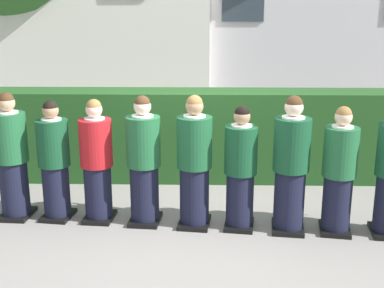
# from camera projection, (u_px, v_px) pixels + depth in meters

# --- Properties ---
(ground_plane) EXTENTS (60.00, 60.00, 0.00)m
(ground_plane) POSITION_uv_depth(u_px,v_px,m) (192.00, 224.00, 6.44)
(ground_plane) COLOR gray
(student_front_row_0) EXTENTS (0.43, 0.53, 1.64)m
(student_front_row_0) POSITION_uv_depth(u_px,v_px,m) (12.00, 159.00, 6.48)
(student_front_row_0) COLOR black
(student_front_row_0) RESTS_ON ground
(student_front_row_1) EXTENTS (0.41, 0.49, 1.55)m
(student_front_row_1) POSITION_uv_depth(u_px,v_px,m) (54.00, 163.00, 6.45)
(student_front_row_1) COLOR black
(student_front_row_1) RESTS_ON ground
(student_in_red_blazer) EXTENTS (0.41, 0.48, 1.57)m
(student_in_red_blazer) POSITION_uv_depth(u_px,v_px,m) (97.00, 164.00, 6.40)
(student_in_red_blazer) COLOR black
(student_in_red_blazer) RESTS_ON ground
(student_front_row_3) EXTENTS (0.42, 0.53, 1.63)m
(student_front_row_3) POSITION_uv_depth(u_px,v_px,m) (144.00, 164.00, 6.31)
(student_front_row_3) COLOR black
(student_front_row_3) RESTS_ON ground
(student_front_row_4) EXTENTS (0.44, 0.52, 1.65)m
(student_front_row_4) POSITION_uv_depth(u_px,v_px,m) (194.00, 165.00, 6.22)
(student_front_row_4) COLOR black
(student_front_row_4) RESTS_ON ground
(student_front_row_5) EXTENTS (0.41, 0.48, 1.54)m
(student_front_row_5) POSITION_uv_depth(u_px,v_px,m) (240.00, 171.00, 6.17)
(student_front_row_5) COLOR black
(student_front_row_5) RESTS_ON ground
(student_front_row_6) EXTENTS (0.44, 0.52, 1.67)m
(student_front_row_6) POSITION_uv_depth(u_px,v_px,m) (291.00, 168.00, 6.08)
(student_front_row_6) COLOR black
(student_front_row_6) RESTS_ON ground
(student_front_row_7) EXTENTS (0.43, 0.50, 1.56)m
(student_front_row_7) POSITION_uv_depth(u_px,v_px,m) (339.00, 174.00, 6.05)
(student_front_row_7) COLOR black
(student_front_row_7) RESTS_ON ground
(hedge) EXTENTS (12.19, 0.70, 1.40)m
(hedge) POSITION_uv_depth(u_px,v_px,m) (194.00, 135.00, 7.98)
(hedge) COLOR #214C1E
(hedge) RESTS_ON ground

